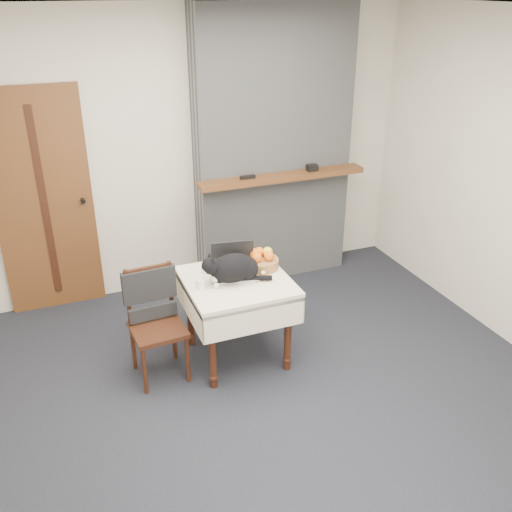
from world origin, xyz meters
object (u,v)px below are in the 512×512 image
Objects in this scene: door at (44,204)px; pill_bottle at (263,276)px; cream_jar at (201,284)px; laptop at (234,267)px; cat at (234,268)px; side_table at (237,292)px; fruit_basket at (261,260)px; chair at (153,307)px.

door is 2.09m from pill_bottle.
cream_jar is 1.11× the size of pill_bottle.
laptop is 0.71× the size of cat.
cat reaches higher than side_table.
door is 2.00m from fruit_basket.
door is 29.53× the size of pill_bottle.
laptop reaches higher than cream_jar.
side_table is at bearing 155.95° from pill_bottle.
fruit_basket reaches higher than side_table.
laptop is 0.68m from chair.
door reaches higher than chair.
cat reaches higher than laptop.
cream_jar reaches higher than side_table.
side_table is at bearing -47.82° from door.
laptop reaches higher than fruit_basket.
cream_jar is (-0.27, -0.02, -0.07)m from cat.
door reaches higher than fruit_basket.
side_table is at bearing 38.76° from cat.
door is 26.61× the size of cream_jar.
door reaches higher than laptop.
fruit_basket is at bearing -40.18° from door.
pill_bottle is 0.25× the size of fruit_basket.
cat is at bearing 3.31° from cream_jar.
fruit_basket reaches higher than cream_jar.
cream_jar reaches higher than pill_bottle.
side_table is 0.20m from laptop.
chair is (-0.63, 0.07, -0.04)m from side_table.
side_table is at bearing 7.57° from cream_jar.
laptop is 0.34m from cream_jar.
cream_jar is at bearing -178.94° from cat.
door reaches higher than side_table.
fruit_basket is at bearing 71.42° from pill_bottle.
cat reaches higher than cream_jar.
cat is at bearing -48.91° from door.
pill_bottle is at bearing -108.58° from fruit_basket.
pill_bottle is at bearing -5.21° from cream_jar.
laptop is at bearing -45.47° from door.
door is at bearing 132.18° from side_table.
cream_jar is at bearing 174.79° from pill_bottle.
cream_jar is (-0.31, -0.13, -0.02)m from laptop.
cream_jar is (-0.29, -0.04, 0.15)m from side_table.
chair is at bearing 168.87° from cat.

